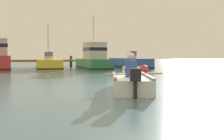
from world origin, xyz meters
name	(u,v)px	position (x,y,z in m)	size (l,w,h in m)	color
ground_plane	(123,88)	(0.00, 0.00, 0.00)	(120.00, 120.00, 0.00)	slate
rowboat_with_person	(130,83)	(0.04, -0.61, 0.25)	(2.20, 3.68, 1.19)	white
moored_boat_yellow	(48,64)	(-1.38, 14.18, 0.37)	(1.95, 5.99, 3.60)	gold
moored_boat_green	(94,60)	(1.86, 12.40, 0.76)	(1.90, 5.03, 4.12)	#287042
moored_boat_blue	(130,64)	(5.06, 13.14, 0.40)	(2.20, 5.28, 1.41)	#2D519E
mooring_buoy	(144,70)	(3.31, 6.04, 0.27)	(0.54, 0.54, 0.54)	red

